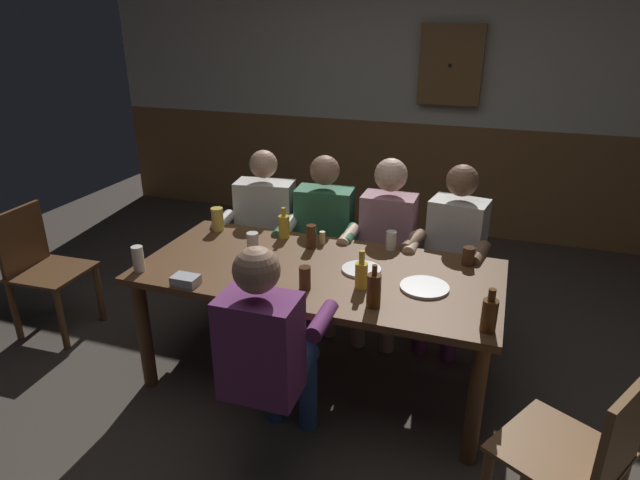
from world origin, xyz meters
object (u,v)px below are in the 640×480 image
object	(u,v)px
person_1	(322,233)
person_3	(453,249)
chair_empty_near_left	(581,458)
bottle_0	(374,290)
table_candle	(322,238)
bottle_2	(361,274)
person_2	(385,240)
plate_0	(424,287)
condiment_caddy	(186,280)
wall_dart_cabinet	(451,65)
chair_empty_near_right	(41,267)
pint_glass_2	(305,278)
pint_glass_3	(253,242)
dining_table	(318,283)
pint_glass_0	(138,259)
plate_1	(361,269)
person_0	(263,226)
pint_glass_6	(391,240)
pint_glass_5	(217,219)
bottle_1	(284,226)
person_4	(268,347)
bottle_3	(489,314)
pint_glass_1	(311,237)
pint_glass_4	(468,256)

from	to	relation	value
person_1	person_3	world-z (taller)	person_3
chair_empty_near_left	bottle_0	bearing A→B (deg)	94.26
table_candle	bottle_2	size ratio (longest dim) A/B	0.38
person_2	plate_0	bearing A→B (deg)	116.60
condiment_caddy	wall_dart_cabinet	xyz separation A→B (m)	(0.95, 3.04, 0.88)
chair_empty_near_right	wall_dart_cabinet	distance (m)	3.75
table_candle	bottle_0	bearing A→B (deg)	-53.47
pint_glass_2	pint_glass_3	distance (m)	0.60
dining_table	pint_glass_0	size ratio (longest dim) A/B	13.74
person_1	pint_glass_0	size ratio (longest dim) A/B	8.07
condiment_caddy	plate_1	xyz separation A→B (m)	(0.84, 0.47, -0.02)
person_2	pint_glass_0	distance (m)	1.58
person_0	pint_glass_3	bearing A→B (deg)	101.06
plate_0	plate_1	size ratio (longest dim) A/B	1.16
pint_glass_6	plate_1	bearing A→B (deg)	-104.22
person_2	pint_glass_0	world-z (taller)	person_2
bottle_0	pint_glass_5	xyz separation A→B (m)	(-1.22, 0.66, -0.01)
table_candle	bottle_1	bearing A→B (deg)	175.45
pint_glass_6	condiment_caddy	bearing A→B (deg)	-138.33
person_1	pint_glass_3	distance (m)	0.66
table_candle	pint_glass_0	distance (m)	1.10
person_4	table_candle	distance (m)	1.06
table_candle	plate_0	size ratio (longest dim) A/B	0.31
person_1	plate_1	world-z (taller)	person_1
person_4	bottle_0	world-z (taller)	person_4
person_2	plate_0	distance (m)	0.83
condiment_caddy	bottle_3	size ratio (longest dim) A/B	0.66
condiment_caddy	bottle_0	distance (m)	1.00
person_3	condiment_caddy	size ratio (longest dim) A/B	8.58
plate_1	pint_glass_3	bearing A→B (deg)	175.70
person_2	pint_glass_3	world-z (taller)	person_2
bottle_3	pint_glass_1	xyz separation A→B (m)	(-1.08, 0.63, -0.01)
bottle_1	pint_glass_0	world-z (taller)	bottle_1
pint_glass_3	wall_dart_cabinet	distance (m)	2.78
person_2	pint_glass_1	size ratio (longest dim) A/B	8.14
pint_glass_2	pint_glass_6	size ratio (longest dim) A/B	1.10
dining_table	pint_glass_3	xyz separation A→B (m)	(-0.46, 0.11, 0.15)
pint_glass_3	pint_glass_5	xyz separation A→B (m)	(-0.37, 0.24, 0.02)
bottle_3	pint_glass_4	world-z (taller)	bottle_3
plate_1	pint_glass_1	distance (m)	0.44
person_3	pint_glass_4	xyz separation A→B (m)	(0.12, -0.37, 0.12)
pint_glass_5	person_4	bearing A→B (deg)	-51.60
chair_empty_near_left	plate_1	distance (m)	1.40
dining_table	chair_empty_near_left	xyz separation A→B (m)	(1.34, -0.76, -0.17)
pint_glass_0	wall_dart_cabinet	world-z (taller)	wall_dart_cabinet
pint_glass_0	wall_dart_cabinet	bearing A→B (deg)	66.78
person_0	bottle_1	world-z (taller)	person_0
plate_1	bottle_3	world-z (taller)	bottle_3
chair_empty_near_left	bottle_1	bearing A→B (deg)	85.85
pint_glass_4	plate_0	bearing A→B (deg)	-116.26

